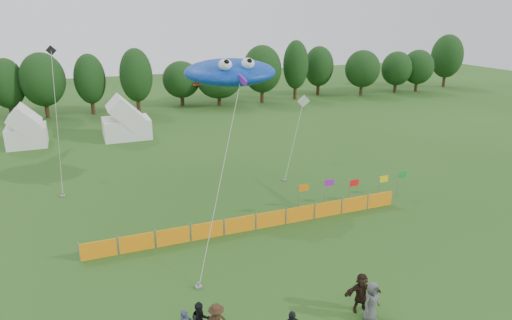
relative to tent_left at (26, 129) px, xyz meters
name	(u,v)px	position (x,y,z in m)	size (l,w,h in m)	color
ground	(307,312)	(13.16, -33.00, -1.61)	(160.00, 160.00, 0.00)	#234C16
treeline	(156,78)	(14.77, 11.93, 2.57)	(104.57, 8.78, 8.36)	#382314
tent_left	(26,129)	(0.00, 0.00, 0.00)	(3.62, 3.62, 3.20)	white
tent_right	(126,122)	(9.35, -0.63, 0.07)	(4.72, 3.77, 3.33)	white
barrier_fence	(255,222)	(14.00, -24.82, -1.11)	(19.90, 0.06, 1.00)	orange
flag_row	(352,188)	(21.23, -24.05, -0.25)	(8.73, 0.59, 2.18)	gray
spectator_e	(371,302)	(15.42, -34.49, -0.70)	(0.90, 0.58, 1.84)	#4B4A4F
spectator_f	(361,292)	(15.41, -33.76, -0.70)	(1.68, 0.54, 1.82)	black
stingray_kite	(229,72)	(14.74, -18.01, 6.98)	(9.21, 19.43, 9.75)	#0D41C2
small_kite_white	(299,122)	(22.31, -13.93, 1.85)	(5.18, 6.06, 5.47)	white
small_kite_dark	(55,105)	(3.30, -9.62, 3.98)	(0.87, 9.36, 9.87)	black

